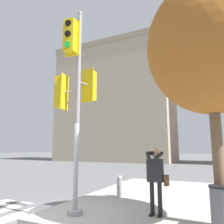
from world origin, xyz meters
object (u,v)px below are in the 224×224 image
object	(u,v)px
person_photographer	(156,174)
street_tree	(209,47)
traffic_signal_pole	(75,87)
trash_bin	(223,208)
fire_hydrant	(120,186)

from	to	relation	value
person_photographer	street_tree	bearing A→B (deg)	-6.73
traffic_signal_pole	trash_bin	distance (m)	4.59
trash_bin	traffic_signal_pole	bearing A→B (deg)	-173.66
street_tree	person_photographer	bearing A→B (deg)	173.27
person_photographer	traffic_signal_pole	bearing A→B (deg)	-157.86
traffic_signal_pole	person_photographer	bearing A→B (deg)	22.14
street_tree	trash_bin	distance (m)	3.68
street_tree	trash_bin	size ratio (longest dim) A/B	6.54
person_photographer	fire_hydrant	size ratio (longest dim) A/B	2.34
person_photographer	fire_hydrant	bearing A→B (deg)	136.75
person_photographer	street_tree	size ratio (longest dim) A/B	0.29
street_tree	fire_hydrant	distance (m)	5.25
traffic_signal_pole	street_tree	size ratio (longest dim) A/B	0.98
street_tree	fire_hydrant	bearing A→B (deg)	150.82
traffic_signal_pole	person_photographer	size ratio (longest dim) A/B	3.39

